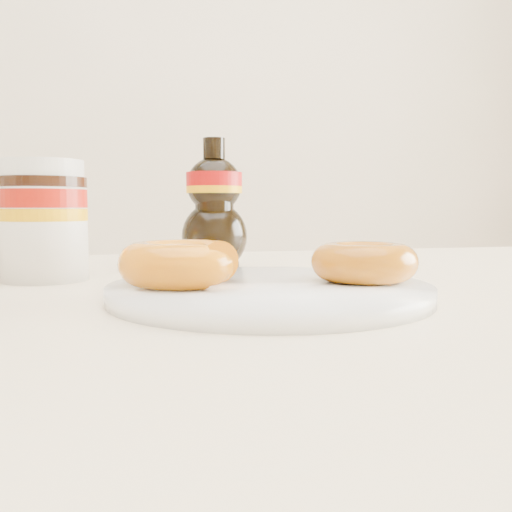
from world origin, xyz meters
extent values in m
cube|color=#F2E1CB|center=(0.00, 1.75, 1.30)|extent=(3.50, 0.10, 2.60)
cube|color=beige|center=(0.00, 0.10, 0.73)|extent=(1.40, 0.90, 0.04)
cylinder|color=#C6B28C|center=(0.62, 0.47, 0.35)|extent=(0.06, 0.06, 0.71)
cylinder|color=white|center=(0.04, 0.02, 0.76)|extent=(0.29, 0.29, 0.01)
torus|color=white|center=(0.04, 0.02, 0.76)|extent=(0.29, 0.29, 0.01)
torus|color=orange|center=(-0.04, 0.03, 0.78)|extent=(0.13, 0.13, 0.04)
torus|color=#AF680B|center=(0.13, 0.02, 0.78)|extent=(0.13, 0.13, 0.03)
cylinder|color=white|center=(-0.17, 0.21, 0.81)|extent=(0.09, 0.09, 0.11)
cylinder|color=#870D04|center=(-0.17, 0.21, 0.84)|extent=(0.10, 0.10, 0.02)
cylinder|color=#D89905|center=(-0.17, 0.21, 0.82)|extent=(0.10, 0.10, 0.01)
cylinder|color=black|center=(-0.17, 0.21, 0.86)|extent=(0.10, 0.10, 0.01)
cylinder|color=white|center=(-0.17, 0.21, 0.87)|extent=(0.09, 0.09, 0.02)
camera|label=1|loc=(-0.09, -0.47, 0.83)|focal=40.00mm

